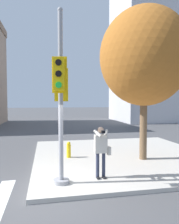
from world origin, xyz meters
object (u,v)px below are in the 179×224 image
traffic_signal_pole (61,95)px  person_photographer (101,148)px  street_tree (144,57)px  fire_hydrant (69,150)px

traffic_signal_pole → person_photographer: size_ratio=3.15×
street_tree → traffic_signal_pole: bearing=-150.2°
person_photographer → street_tree: street_tree is taller
street_tree → fire_hydrant: street_tree is taller
traffic_signal_pole → fire_hydrant: traffic_signal_pole is taller
traffic_signal_pole → fire_hydrant: 3.79m
fire_hydrant → traffic_signal_pole: bearing=-100.3°
traffic_signal_pole → street_tree: 4.49m
street_tree → fire_hydrant: 5.10m
street_tree → fire_hydrant: size_ratio=9.15×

